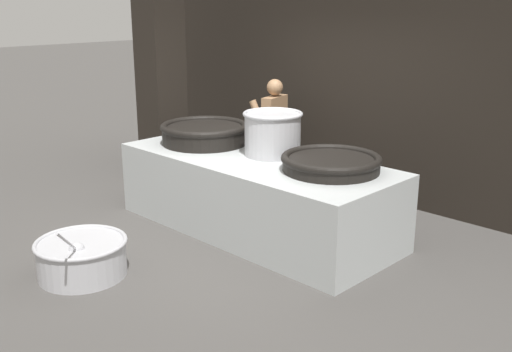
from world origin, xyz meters
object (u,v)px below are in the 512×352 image
object	(u,v)px
giant_wok_far	(331,162)
prep_bowl_vegetables	(82,256)
stock_pot	(273,133)
cook	(274,132)
giant_wok_near	(205,132)

from	to	relation	value
giant_wok_far	prep_bowl_vegetables	xyz separation A→B (m)	(-1.32, -2.27, -0.77)
giant_wok_far	stock_pot	xyz separation A→B (m)	(-0.91, 0.06, 0.17)
giant_wok_far	stock_pot	distance (m)	0.93
cook	giant_wok_near	bearing A→B (deg)	69.86
cook	prep_bowl_vegetables	size ratio (longest dim) A/B	1.62
giant_wok_far	prep_bowl_vegetables	distance (m)	2.73
giant_wok_far	prep_bowl_vegetables	world-z (taller)	giant_wok_far
cook	prep_bowl_vegetables	world-z (taller)	cook
prep_bowl_vegetables	stock_pot	bearing A→B (deg)	79.98
stock_pot	prep_bowl_vegetables	bearing A→B (deg)	-100.02
giant_wok_near	cook	world-z (taller)	cook
giant_wok_near	cook	bearing A→B (deg)	84.00
giant_wok_near	stock_pot	world-z (taller)	stock_pot
giant_wok_near	cook	distance (m)	1.18
giant_wok_far	stock_pot	size ratio (longest dim) A/B	1.54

